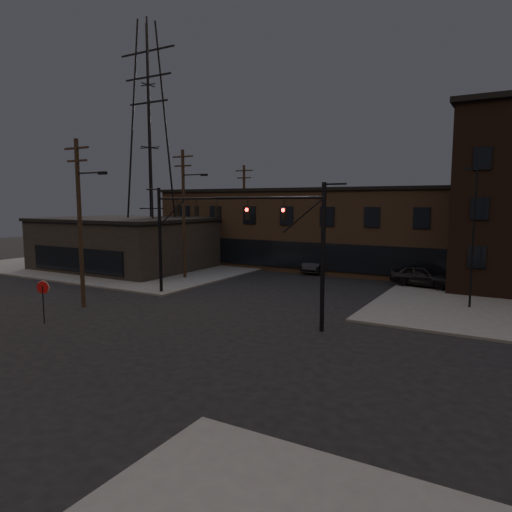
% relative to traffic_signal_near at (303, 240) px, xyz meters
% --- Properties ---
extents(ground, '(140.00, 140.00, 0.00)m').
position_rel_traffic_signal_near_xyz_m(ground, '(-5.36, -4.50, -4.93)').
color(ground, black).
rests_on(ground, ground).
extents(sidewalk_nw, '(30.00, 30.00, 0.15)m').
position_rel_traffic_signal_near_xyz_m(sidewalk_nw, '(-27.36, 17.50, -4.86)').
color(sidewalk_nw, '#474744').
rests_on(sidewalk_nw, ground).
extents(building_row, '(40.00, 12.00, 8.00)m').
position_rel_traffic_signal_near_xyz_m(building_row, '(-5.36, 23.50, -0.93)').
color(building_row, '#4D3929').
rests_on(building_row, ground).
extents(building_left, '(16.00, 12.00, 5.00)m').
position_rel_traffic_signal_near_xyz_m(building_left, '(-25.36, 11.50, -2.43)').
color(building_left, black).
rests_on(building_left, ground).
extents(traffic_signal_near, '(7.12, 0.24, 8.00)m').
position_rel_traffic_signal_near_xyz_m(traffic_signal_near, '(0.00, 0.00, 0.00)').
color(traffic_signal_near, black).
rests_on(traffic_signal_near, ground).
extents(traffic_signal_far, '(7.12, 0.24, 8.00)m').
position_rel_traffic_signal_near_xyz_m(traffic_signal_far, '(-12.07, 3.50, 0.08)').
color(traffic_signal_far, black).
rests_on(traffic_signal_far, ground).
extents(stop_sign, '(0.72, 0.33, 2.48)m').
position_rel_traffic_signal_near_xyz_m(stop_sign, '(-13.36, -6.49, -3.09)').
color(stop_sign, black).
rests_on(stop_sign, ground).
extents(utility_pole_near, '(3.70, 0.28, 11.00)m').
position_rel_traffic_signal_near_xyz_m(utility_pole_near, '(-14.79, -2.50, 0.94)').
color(utility_pole_near, black).
rests_on(utility_pole_near, ground).
extents(utility_pole_mid, '(3.70, 0.28, 11.50)m').
position_rel_traffic_signal_near_xyz_m(utility_pole_mid, '(-15.79, 9.50, 1.19)').
color(utility_pole_mid, black).
rests_on(utility_pole_mid, ground).
extents(utility_pole_far, '(2.20, 0.28, 11.00)m').
position_rel_traffic_signal_near_xyz_m(utility_pole_far, '(-16.86, 21.50, 0.85)').
color(utility_pole_far, black).
rests_on(utility_pole_far, ground).
extents(transmission_tower, '(7.00, 7.00, 25.00)m').
position_rel_traffic_signal_near_xyz_m(transmission_tower, '(-23.36, 13.50, 7.57)').
color(transmission_tower, black).
rests_on(transmission_tower, ground).
extents(lot_light_a, '(1.50, 0.28, 9.14)m').
position_rel_traffic_signal_near_xyz_m(lot_light_a, '(7.64, 9.50, 0.58)').
color(lot_light_a, black).
rests_on(lot_light_a, ground).
extents(parked_car_lot_a, '(5.24, 2.74, 1.70)m').
position_rel_traffic_signal_near_xyz_m(parked_car_lot_a, '(3.64, 15.61, -3.93)').
color(parked_car_lot_a, black).
rests_on(parked_car_lot_a, sidewalk_ne).
extents(parked_car_lot_b, '(4.77, 3.71, 1.29)m').
position_rel_traffic_signal_near_xyz_m(parked_car_lot_b, '(7.49, 18.10, -4.14)').
color(parked_car_lot_b, silver).
rests_on(parked_car_lot_b, sidewalk_ne).
extents(car_crossing, '(1.93, 5.23, 1.71)m').
position_rel_traffic_signal_near_xyz_m(car_crossing, '(-6.84, 19.26, -4.08)').
color(car_crossing, black).
rests_on(car_crossing, ground).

